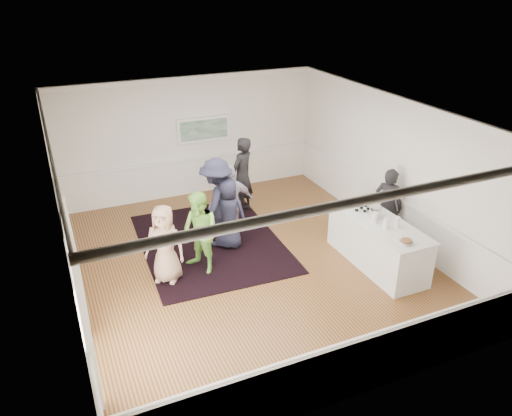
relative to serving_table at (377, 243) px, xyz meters
name	(u,v)px	position (x,y,z in m)	size (l,w,h in m)	color
floor	(249,262)	(-2.41, 1.12, -0.50)	(8.00, 8.00, 0.00)	#8F5D2F
ceiling	(248,113)	(-2.41, 1.12, 2.70)	(7.00, 8.00, 0.02)	white
wall_left	(61,226)	(-5.91, 1.12, 1.10)	(0.02, 8.00, 3.20)	white
wall_right	(392,168)	(1.09, 1.12, 1.10)	(0.02, 8.00, 3.20)	white
wall_back	(189,137)	(-2.41, 5.12, 1.10)	(7.00, 0.02, 3.20)	white
wall_front	(367,305)	(-2.41, -2.88, 1.10)	(7.00, 0.02, 3.20)	white
wainscoting	(249,242)	(-2.41, 1.12, 0.00)	(7.00, 8.00, 1.00)	white
mirror	(57,188)	(-5.86, 2.42, 1.30)	(0.05, 1.25, 1.85)	#C87B3A
doorway	(78,293)	(-5.86, -0.78, 0.91)	(0.10, 1.78, 2.56)	white
landscape_painting	(204,129)	(-2.01, 5.06, 1.28)	(1.44, 0.06, 0.66)	white
area_rug	(211,242)	(-2.87, 2.23, -0.49)	(3.00, 3.93, 0.02)	black
serving_table	(377,243)	(0.00, 0.00, 0.00)	(0.93, 2.46, 1.00)	white
bartender	(388,206)	(0.79, 0.75, 0.37)	(0.64, 0.42, 1.74)	black
guest_tan	(165,244)	(-4.14, 1.18, 0.30)	(0.79, 0.51, 1.61)	tan
guest_green	(200,233)	(-3.40, 1.24, 0.35)	(0.83, 0.65, 1.71)	#8AD454
guest_lilac	(231,204)	(-2.37, 2.19, 0.40)	(1.06, 0.44, 1.80)	#B5A8BC
guest_dark_a	(217,203)	(-2.71, 2.17, 0.50)	(1.30, 0.74, 2.01)	#212238
guest_dark_b	(242,176)	(-1.59, 3.44, 0.48)	(0.72, 0.47, 1.97)	black
guest_navy	(228,213)	(-2.54, 1.95, 0.30)	(0.78, 0.51, 1.60)	#212238
wine_bottles	(366,204)	(0.03, 0.54, 0.65)	(0.40, 0.29, 0.31)	black
juice_pitchers	(386,221)	(-0.03, -0.22, 0.62)	(0.40, 0.45, 0.24)	#8CBD43
ice_bucket	(375,212)	(0.00, 0.18, 0.61)	(0.26, 0.26, 0.24)	silver
nut_bowl	(406,242)	(-0.11, -0.95, 0.53)	(0.26, 0.26, 0.07)	white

